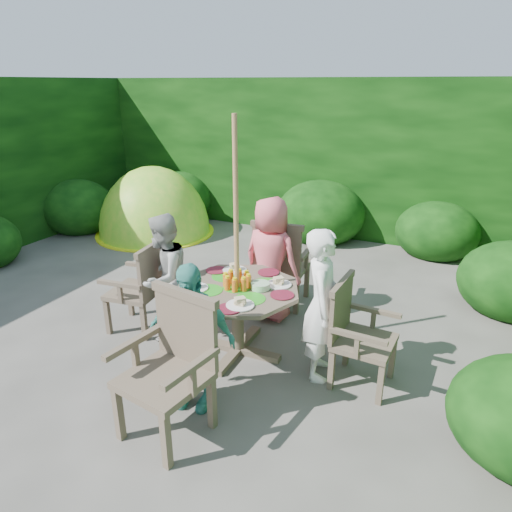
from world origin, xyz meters
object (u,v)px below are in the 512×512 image
at_px(garden_chair_front, 172,364).
at_px(dome_tent, 155,233).
at_px(child_left, 164,277).
at_px(child_back, 271,259).
at_px(patio_table, 238,298).
at_px(garden_chair_back, 281,262).
at_px(child_right, 322,305).
at_px(garden_chair_left, 141,286).
at_px(parasol_pole, 236,244).
at_px(garden_chair_right, 356,333).
at_px(child_front, 191,337).

relative_size(garden_chair_front, dome_tent, 0.45).
distance_m(child_left, child_back, 1.13).
relative_size(patio_table, child_left, 0.95).
xyz_separation_m(garden_chair_back, child_right, (0.82, -1.07, 0.14)).
relative_size(garden_chair_left, child_right, 0.68).
bearing_deg(child_back, patio_table, 100.13).
relative_size(parasol_pole, garden_chair_right, 2.49).
height_order(garden_chair_left, child_right, child_right).
bearing_deg(garden_chair_front, dome_tent, 138.05).
relative_size(parasol_pole, dome_tent, 0.97).
bearing_deg(garden_chair_left, garden_chair_front, 39.12).
distance_m(garden_chair_back, child_left, 1.36).
relative_size(patio_table, child_right, 0.90).
bearing_deg(garden_chair_right, garden_chair_back, 49.54).
distance_m(garden_chair_front, dome_tent, 4.86).
bearing_deg(dome_tent, child_right, -28.47).
height_order(garden_chair_left, garden_chair_back, garden_chair_back).
bearing_deg(child_right, child_back, 31.73).
bearing_deg(child_back, garden_chair_front, 100.34).
xyz_separation_m(garden_chair_back, garden_chair_front, (0.06, -2.18, 0.01)).
distance_m(garden_chair_front, child_right, 1.35).
relative_size(garden_chair_back, child_front, 0.82).
height_order(child_left, child_back, child_back).
bearing_deg(patio_table, garden_chair_left, -179.13).
height_order(child_right, child_front, child_right).
relative_size(child_back, dome_tent, 0.59).
height_order(parasol_pole, garden_chair_front, parasol_pole).
xyz_separation_m(garden_chair_right, dome_tent, (-4.10, 2.64, -0.47)).
xyz_separation_m(garden_chair_front, child_left, (-0.84, 1.07, 0.09)).
xyz_separation_m(patio_table, child_left, (-0.80, -0.02, 0.06)).
distance_m(garden_chair_back, garden_chair_front, 2.18).
relative_size(child_left, child_front, 1.05).
bearing_deg(garden_chair_left, child_left, 82.02).
xyz_separation_m(parasol_pole, garden_chair_left, (-1.10, -0.02, -0.62)).
distance_m(patio_table, parasol_pole, 0.52).
bearing_deg(garden_chair_front, child_front, 103.57).
xyz_separation_m(patio_table, dome_tent, (-3.00, 2.67, -0.58)).
bearing_deg(garden_chair_left, child_front, 47.38).
relative_size(child_right, child_left, 1.05).
xyz_separation_m(garden_chair_right, child_back, (-1.12, 0.77, 0.20)).
distance_m(parasol_pole, garden_chair_left, 1.26).
bearing_deg(child_right, child_left, 76.73).
relative_size(parasol_pole, garden_chair_front, 2.16).
height_order(garden_chair_front, child_right, child_right).
height_order(garden_chair_right, child_right, child_right).
distance_m(parasol_pole, garden_chair_right, 1.27).
distance_m(garden_chair_right, garden_chair_left, 2.20).
distance_m(child_front, dome_tent, 4.64).
bearing_deg(patio_table, child_front, -89.00).
bearing_deg(garden_chair_back, child_left, 49.87).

